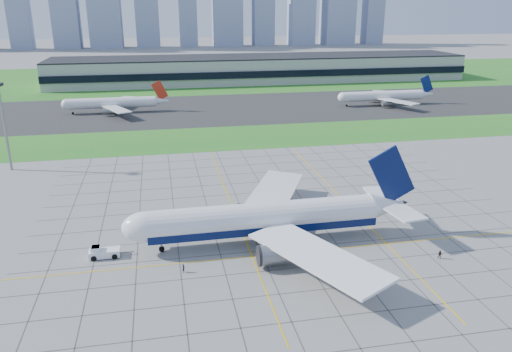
{
  "coord_description": "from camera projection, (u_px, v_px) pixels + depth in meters",
  "views": [
    {
      "loc": [
        -26.12,
        -87.1,
        46.31
      ],
      "look_at": [
        -3.85,
        25.22,
        7.0
      ],
      "focal_mm": 35.0,
      "sensor_mm": 36.0,
      "label": 1
    }
  ],
  "objects": [
    {
      "name": "ground",
      "position": [
        299.0,
        247.0,
        100.65
      ],
      "size": [
        1400.0,
        1400.0,
        0.0
      ],
      "primitive_type": "plane",
      "color": "gray",
      "rests_on": "ground"
    },
    {
      "name": "grass_median",
      "position": [
        232.0,
        137.0,
        184.14
      ],
      "size": [
        700.0,
        35.0,
        0.04
      ],
      "primitive_type": "cube",
      "color": "#237421",
      "rests_on": "ground"
    },
    {
      "name": "asphalt_taxiway",
      "position": [
        215.0,
        109.0,
        235.16
      ],
      "size": [
        700.0,
        75.0,
        0.04
      ],
      "primitive_type": "cube",
      "color": "#383838",
      "rests_on": "ground"
    },
    {
      "name": "grass_far",
      "position": [
        196.0,
        77.0,
        337.21
      ],
      "size": [
        700.0,
        145.0,
        0.04
      ],
      "primitive_type": "cube",
      "color": "#237421",
      "rests_on": "ground"
    },
    {
      "name": "apron_markings",
      "position": [
        287.0,
        225.0,
        111.01
      ],
      "size": [
        120.0,
        130.0,
        0.03
      ],
      "color": "#474744",
      "rests_on": "ground"
    },
    {
      "name": "terminal",
      "position": [
        261.0,
        69.0,
        318.71
      ],
      "size": [
        260.0,
        43.0,
        15.8
      ],
      "color": "#B7B7B2",
      "rests_on": "ground"
    },
    {
      "name": "light_mast",
      "position": [
        3.0,
        116.0,
        142.82
      ],
      "size": [
        2.5,
        2.5,
        25.6
      ],
      "color": "gray",
      "rests_on": "ground"
    },
    {
      "name": "airliner",
      "position": [
        266.0,
        219.0,
        101.27
      ],
      "size": [
        60.95,
        61.8,
        19.19
      ],
      "rotation": [
        0.0,
        0.0,
        0.01
      ],
      "color": "white",
      "rests_on": "ground"
    },
    {
      "name": "pushback_tug",
      "position": [
        103.0,
        252.0,
        96.43
      ],
      "size": [
        8.52,
        3.03,
        2.37
      ],
      "rotation": [
        0.0,
        0.0,
        0.01
      ],
      "color": "white",
      "rests_on": "ground"
    },
    {
      "name": "crew_near",
      "position": [
        184.0,
        268.0,
        90.98
      ],
      "size": [
        0.65,
        0.72,
        1.64
      ],
      "primitive_type": "imported",
      "rotation": [
        0.0,
        0.0,
        1.03
      ],
      "color": "black",
      "rests_on": "ground"
    },
    {
      "name": "crew_far",
      "position": [
        440.0,
        255.0,
        95.84
      ],
      "size": [
        1.06,
        1.04,
        1.72
      ],
      "primitive_type": "imported",
      "rotation": [
        0.0,
        0.0,
        -0.72
      ],
      "color": "black",
      "rests_on": "ground"
    },
    {
      "name": "distant_jet_1",
      "position": [
        113.0,
        103.0,
        225.31
      ],
      "size": [
        44.8,
        42.66,
        14.08
      ],
      "color": "white",
      "rests_on": "ground"
    },
    {
      "name": "distant_jet_2",
      "position": [
        384.0,
        96.0,
        242.67
      ],
      "size": [
        47.06,
        42.66,
        14.08
      ],
      "color": "white",
      "rests_on": "ground"
    }
  ]
}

